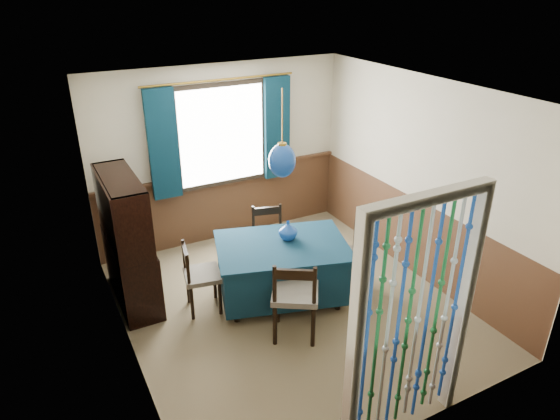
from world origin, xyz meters
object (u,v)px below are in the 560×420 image
chair_left (200,276)px  pendant_lamp (282,160)px  dining_table (282,267)px  chair_right (351,257)px  bowl_shelf (132,222)px  vase_sideboard (127,225)px  vase_table (288,231)px  chair_far (269,239)px  sideboard (129,259)px  chair_near (295,296)px

chair_left → pendant_lamp: bearing=86.8°
dining_table → chair_left: bearing=-177.2°
chair_right → bowl_shelf: bearing=77.1°
pendant_lamp → bowl_shelf: pendant_lamp is taller
dining_table → vase_sideboard: (-1.52, 1.02, 0.46)m
pendant_lamp → vase_sideboard: bearing=146.2°
chair_left → vase_table: vase_table is taller
chair_far → vase_table: (-0.01, -0.52, 0.36)m
pendant_lamp → vase_table: size_ratio=4.50×
dining_table → sideboard: (-1.58, 0.79, 0.13)m
chair_far → vase_table: size_ratio=4.14×
vase_sideboard → chair_right: bearing=-28.5°
chair_near → chair_right: bearing=56.0°
dining_table → chair_right: (0.80, -0.24, 0.04)m
chair_far → chair_right: chair_far is taller
chair_left → chair_right: chair_right is taller
vase_table → sideboard: bearing=157.6°
dining_table → pendant_lamp: 1.32m
chair_near → chair_far: chair_near is taller
dining_table → vase_sideboard: size_ratio=8.87×
bowl_shelf → chair_left: bearing=-32.6°
bowl_shelf → vase_table: bearing=-17.4°
chair_far → chair_left: bearing=35.2°
chair_near → pendant_lamp: size_ratio=1.01×
chair_right → chair_left: bearing=81.9°
chair_right → vase_sideboard: (-2.32, 1.26, 0.42)m
chair_far → vase_sideboard: vase_sideboard is taller
chair_left → dining_table: bearing=86.8°
pendant_lamp → chair_right: bearing=-16.7°
sideboard → pendant_lamp: (1.58, -0.79, 1.18)m
chair_near → sideboard: sideboard is taller
chair_far → chair_near: bearing=90.3°
chair_far → vase_sideboard: size_ratio=4.48×
chair_near → pendant_lamp: 1.43m
chair_right → pendant_lamp: pendant_lamp is taller
chair_left → vase_table: size_ratio=3.99×
chair_left → vase_sideboard: bearing=-132.6°
chair_near → vase_sideboard: size_ratio=4.93×
dining_table → pendant_lamp: (-0.00, -0.00, 1.32)m
chair_far → chair_left: size_ratio=1.04×
chair_near → bowl_shelf: 1.93m
dining_table → pendant_lamp: pendant_lamp is taller
chair_far → vase_sideboard: bearing=1.8°
sideboard → chair_right: bearing=-23.4°
chair_right → vase_sideboard: 2.67m
chair_right → dining_table: bearing=80.4°
bowl_shelf → vase_sideboard: (0.00, 0.41, -0.21)m
chair_left → bowl_shelf: 0.95m
bowl_shelf → sideboard: bearing=107.8°
chair_right → pendant_lamp: (-0.80, 0.24, 1.28)m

